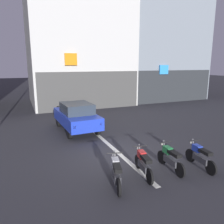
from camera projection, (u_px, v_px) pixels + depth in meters
ground_plane at (119, 153)px, 9.66m from camera, size 120.00×120.00×0.00m
lane_centre_line at (82, 121)px, 15.06m from camera, size 0.20×18.00×0.01m
building_far_right at (150, 20)px, 24.19m from camera, size 10.83×7.77×17.03m
car_blue_crossing_near at (77, 116)px, 12.78m from camera, size 1.96×4.18×1.64m
motorcycle_silver_row_leftmost at (116, 172)px, 7.03m from camera, size 0.62×1.63×0.98m
motorcycle_red_row_left_mid at (143, 163)px, 7.65m from camera, size 0.55×1.66×0.98m
motorcycle_green_row_centre at (170, 158)px, 8.06m from camera, size 0.55×1.67×0.98m
motorcycle_blue_row_right_mid at (200, 156)px, 8.23m from camera, size 0.55×1.67×0.98m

